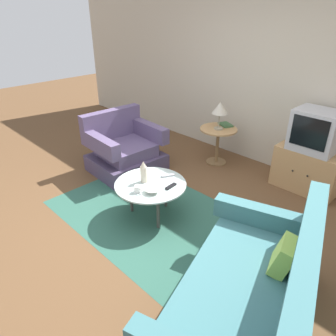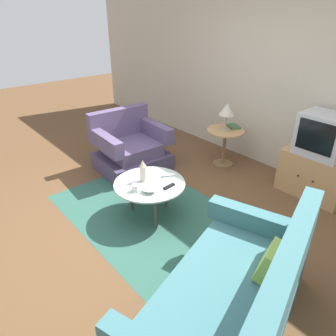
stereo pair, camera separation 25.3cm
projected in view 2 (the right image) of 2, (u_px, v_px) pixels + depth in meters
The scene contains 16 objects.
ground_plane at pixel (159, 219), 3.67m from camera, with size 16.00×16.00×0.00m, color brown.
back_wall at pixel (283, 76), 4.32m from camera, with size 9.00×0.12×2.70m, color #BCB29E.
area_rug at pixel (150, 214), 3.76m from camera, with size 2.35×1.60×0.00m, color #2D5B4C.
armchair at pixel (130, 149), 4.72m from camera, with size 0.90×1.03×0.85m.
couch at pixel (231, 300), 2.31m from camera, with size 1.37×1.84×0.94m.
coffee_table at pixel (150, 185), 3.58m from camera, with size 0.81×0.81×0.43m.
side_table at pixel (225, 140), 4.74m from camera, with size 0.56×0.56×0.57m.
tv_stand at pixel (315, 174), 4.04m from camera, with size 0.81×0.50×0.57m.
television at pixel (324, 135), 3.78m from camera, with size 0.54×0.44×0.52m.
table_lamp at pixel (227, 110), 4.50m from camera, with size 0.23×0.23×0.41m.
vase at pixel (143, 171), 3.54m from camera, with size 0.08×0.08×0.26m.
mug at pixel (136, 188), 3.39m from camera, with size 0.12×0.07×0.08m.
bowl at pixel (150, 190), 3.38m from camera, with size 0.16×0.16×0.04m.
tv_remote_dark at pixel (169, 186), 3.47m from camera, with size 0.05×0.16×0.02m.
tv_remote_silver at pixel (168, 175), 3.69m from camera, with size 0.11×0.16×0.02m.
book at pixel (233, 126), 4.77m from camera, with size 0.26×0.23×0.02m.
Camera 2 is at (2.33, -1.84, 2.23)m, focal length 33.58 mm.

